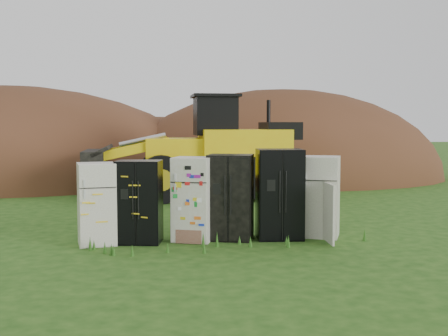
% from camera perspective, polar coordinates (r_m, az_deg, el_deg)
% --- Properties ---
extents(ground, '(120.00, 120.00, 0.00)m').
position_cam_1_polar(ground, '(11.68, -0.90, -7.31)').
color(ground, '#1F4712').
rests_on(ground, ground).
extents(fridge_leftmost, '(0.81, 0.78, 1.62)m').
position_cam_1_polar(fridge_leftmost, '(11.41, -12.81, -3.57)').
color(fridge_leftmost, silver).
rests_on(fridge_leftmost, ground).
extents(fridge_black_side, '(0.99, 0.85, 1.66)m').
position_cam_1_polar(fridge_black_side, '(11.42, -8.61, -3.41)').
color(fridge_black_side, black).
rests_on(fridge_black_side, ground).
extents(fridge_sticker, '(0.96, 0.93, 1.72)m').
position_cam_1_polar(fridge_sticker, '(11.52, -3.16, -3.16)').
color(fridge_sticker, silver).
rests_on(fridge_sticker, ground).
extents(fridge_dark_mid, '(1.08, 0.97, 1.76)m').
position_cam_1_polar(fridge_dark_mid, '(11.63, 0.66, -2.96)').
color(fridge_dark_mid, black).
rests_on(fridge_dark_mid, ground).
extents(fridge_black_right, '(1.01, 0.88, 1.87)m').
position_cam_1_polar(fridge_black_right, '(11.77, 5.66, -2.64)').
color(fridge_black_right, black).
rests_on(fridge_black_right, ground).
extents(fridge_open_door, '(1.00, 0.97, 1.71)m').
position_cam_1_polar(fridge_open_door, '(12.10, 9.75, -2.86)').
color(fridge_open_door, silver).
rests_on(fridge_open_door, ground).
extents(wheel_loader, '(6.96, 2.94, 3.34)m').
position_cam_1_polar(wheel_loader, '(18.11, -3.54, 2.19)').
color(wheel_loader, yellow).
rests_on(wheel_loader, ground).
extents(dirt_mound_right, '(14.47, 10.61, 7.87)m').
position_cam_1_polar(dirt_mound_right, '(25.15, 6.01, -1.01)').
color(dirt_mound_right, '#4B2B18').
rests_on(dirt_mound_right, ground).
extents(dirt_mound_left, '(17.75, 13.31, 8.11)m').
position_cam_1_polar(dirt_mound_left, '(26.11, -21.35, -1.09)').
color(dirt_mound_left, '#4B2B18').
rests_on(dirt_mound_left, ground).
extents(dirt_mound_back, '(16.66, 11.10, 5.58)m').
position_cam_1_polar(dirt_mound_back, '(29.69, -6.84, -0.19)').
color(dirt_mound_back, '#4B2B18').
rests_on(dirt_mound_back, ground).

